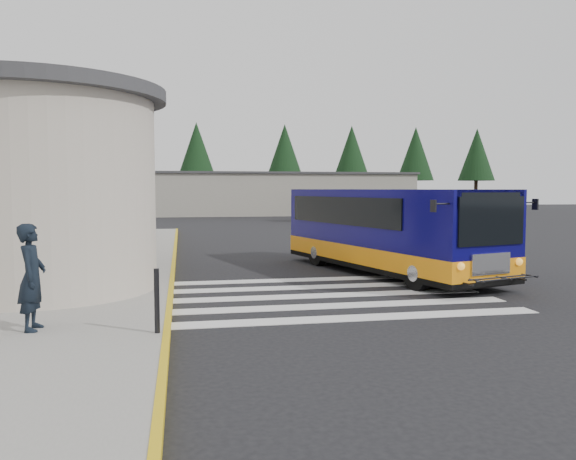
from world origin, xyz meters
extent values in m
plane|color=black|center=(0.00, 0.00, 0.00)|extent=(140.00, 140.00, 0.00)
cube|color=gray|center=(-9.00, 4.00, 0.07)|extent=(10.00, 34.00, 0.15)
cube|color=gold|center=(-4.05, 4.00, 0.08)|extent=(0.12, 34.00, 0.16)
cylinder|color=#BAAE9E|center=(-7.00, 0.50, 2.40)|extent=(5.20, 5.20, 4.50)
cylinder|color=#38383A|center=(-7.00, 0.50, 4.80)|extent=(5.80, 5.80, 0.30)
cube|color=black|center=(-6.48, 5.00, 1.25)|extent=(0.08, 1.20, 2.20)
cube|color=#38383A|center=(-6.00, 5.00, 2.55)|extent=(1.20, 1.80, 0.12)
cube|color=silver|center=(-0.50, -3.20, 0.01)|extent=(8.00, 0.55, 0.01)
cube|color=silver|center=(-0.50, -2.00, 0.01)|extent=(8.00, 0.55, 0.01)
cube|color=silver|center=(-0.50, -0.80, 0.01)|extent=(8.00, 0.55, 0.01)
cube|color=silver|center=(-0.50, 0.40, 0.01)|extent=(8.00, 0.55, 0.01)
cube|color=silver|center=(-0.50, 1.60, 0.01)|extent=(8.00, 0.55, 0.01)
cube|color=gray|center=(6.00, 42.00, 2.00)|extent=(26.00, 8.00, 4.00)
cube|color=#38383A|center=(6.00, 42.00, 4.10)|extent=(26.40, 8.40, 0.20)
cylinder|color=black|center=(-22.00, 50.00, 1.80)|extent=(0.44, 0.44, 3.60)
cone|color=black|center=(-22.00, 50.00, 6.80)|extent=(4.40, 4.40, 6.40)
cylinder|color=black|center=(-12.00, 50.00, 1.80)|extent=(0.44, 0.44, 3.60)
cone|color=black|center=(-12.00, 50.00, 6.80)|extent=(4.40, 4.40, 6.40)
cylinder|color=black|center=(-2.00, 50.00, 1.80)|extent=(0.44, 0.44, 3.60)
cone|color=black|center=(-2.00, 50.00, 6.80)|extent=(4.40, 4.40, 6.40)
cylinder|color=black|center=(8.00, 50.00, 1.80)|extent=(0.44, 0.44, 3.60)
cone|color=black|center=(8.00, 50.00, 6.80)|extent=(4.40, 4.40, 6.40)
cylinder|color=black|center=(16.00, 50.00, 1.80)|extent=(0.44, 0.44, 3.60)
cone|color=black|center=(16.00, 50.00, 6.80)|extent=(4.40, 4.40, 6.40)
cylinder|color=black|center=(24.00, 50.00, 1.80)|extent=(0.44, 0.44, 3.60)
cone|color=black|center=(24.00, 50.00, 6.80)|extent=(4.40, 4.40, 6.40)
cylinder|color=black|center=(32.00, 50.00, 1.80)|extent=(0.44, 0.44, 3.60)
cone|color=black|center=(32.00, 50.00, 6.80)|extent=(4.40, 4.40, 6.40)
cube|color=#0A0754|center=(2.35, 2.40, 1.47)|extent=(4.43, 8.70, 2.19)
cube|color=orange|center=(2.35, 2.40, 0.63)|extent=(4.46, 8.73, 0.52)
cube|color=black|center=(2.35, 2.40, 0.33)|extent=(4.45, 8.72, 0.20)
cube|color=black|center=(3.44, -1.66, 1.82)|extent=(1.99, 0.59, 1.16)
cube|color=silver|center=(3.45, -1.67, 0.79)|extent=(1.18, 0.37, 0.51)
cube|color=black|center=(1.01, 2.81, 1.91)|extent=(1.64, 5.95, 0.84)
cube|color=black|center=(3.30, 3.43, 1.91)|extent=(1.64, 5.95, 0.84)
cylinder|color=black|center=(2.09, -0.56, 0.45)|extent=(0.50, 0.94, 0.89)
cylinder|color=black|center=(4.07, -0.03, 0.45)|extent=(0.50, 0.94, 0.89)
cylinder|color=black|center=(0.73, 4.47, 0.45)|extent=(0.50, 0.94, 0.89)
cylinder|color=black|center=(2.71, 5.01, 0.45)|extent=(0.50, 0.94, 0.89)
cube|color=black|center=(1.83, -1.93, 2.19)|extent=(0.09, 0.17, 0.28)
cube|color=black|center=(4.98, -1.09, 2.19)|extent=(0.09, 0.17, 0.28)
imported|color=black|center=(-6.30, -3.62, 1.07)|extent=(0.45, 0.68, 1.84)
imported|color=black|center=(-5.49, -0.12, 0.99)|extent=(0.79, 0.93, 1.68)
cylinder|color=black|center=(-4.20, -4.22, 0.70)|extent=(0.09, 0.09, 1.09)
cube|color=#17085D|center=(9.89, 29.18, 1.38)|extent=(8.02, 2.31, 2.04)
cube|color=gold|center=(9.89, 29.18, 0.55)|extent=(8.04, 2.34, 0.44)
cube|color=black|center=(9.89, 29.18, 1.86)|extent=(6.24, 2.34, 0.71)
cube|color=#165323|center=(17.30, 30.74, 1.43)|extent=(8.53, 5.40, 2.12)
cube|color=gold|center=(17.30, 30.74, 0.57)|extent=(8.56, 5.43, 0.46)
cube|color=black|center=(17.30, 30.74, 1.93)|extent=(6.85, 4.71, 0.74)
camera|label=1|loc=(-3.78, -13.77, 2.57)|focal=35.00mm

